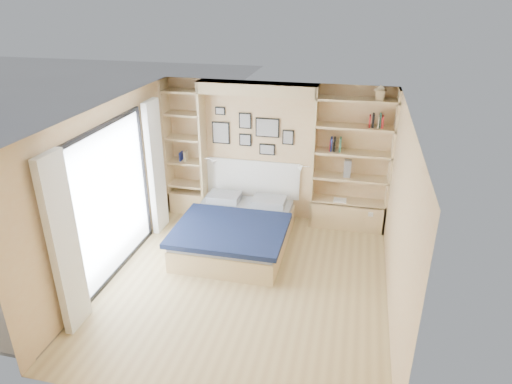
# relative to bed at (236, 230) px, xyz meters

# --- Properties ---
(ground) EXTENTS (4.50, 4.50, 0.00)m
(ground) POSITION_rel_bed_xyz_m (0.41, -1.03, -0.28)
(ground) COLOR tan
(ground) RESTS_ON ground
(room_shell) EXTENTS (4.50, 4.50, 4.50)m
(room_shell) POSITION_rel_bed_xyz_m (0.03, 0.50, 0.80)
(room_shell) COLOR #D6B685
(room_shell) RESTS_ON ground
(bed) EXTENTS (1.73, 2.29, 1.07)m
(bed) POSITION_rel_bed_xyz_m (0.00, 0.00, 0.00)
(bed) COLOR #D9C187
(bed) RESTS_ON ground
(photo_gallery) EXTENTS (1.48, 0.02, 0.82)m
(photo_gallery) POSITION_rel_bed_xyz_m (-0.04, 1.20, 1.33)
(photo_gallery) COLOR black
(photo_gallery) RESTS_ON ground
(reading_lamps) EXTENTS (1.92, 0.12, 0.15)m
(reading_lamps) POSITION_rel_bed_xyz_m (0.11, 0.97, 0.82)
(reading_lamps) COLOR silver
(reading_lamps) RESTS_ON ground
(shelf_decor) EXTENTS (3.53, 0.23, 2.03)m
(shelf_decor) POSITION_rel_bed_xyz_m (1.62, 1.04, 1.43)
(shelf_decor) COLOR #A51E1E
(shelf_decor) RESTS_ON ground
(deck) EXTENTS (3.20, 4.00, 0.05)m
(deck) POSITION_rel_bed_xyz_m (-3.19, -1.03, -0.28)
(deck) COLOR #776958
(deck) RESTS_ON ground
(deck_chair) EXTENTS (0.63, 0.82, 0.72)m
(deck_chair) POSITION_rel_bed_xyz_m (-3.45, -0.69, 0.07)
(deck_chair) COLOR tan
(deck_chair) RESTS_ON ground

